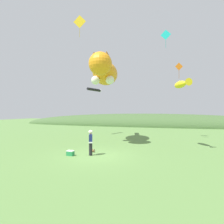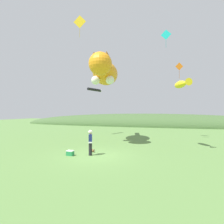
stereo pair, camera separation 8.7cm
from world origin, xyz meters
name	(u,v)px [view 2 (the right image)]	position (x,y,z in m)	size (l,w,h in m)	color
ground_plane	(95,156)	(0.00, 0.00, 0.00)	(120.00, 120.00, 0.00)	#5B8442
distant_hill_ridge	(144,126)	(0.00, 28.74, 0.00)	(63.47, 10.18, 5.52)	#426033
festival_attendant	(90,142)	(-0.36, -0.04, 0.95)	(0.40, 0.49, 1.77)	black
kite_spool	(93,151)	(-0.57, 0.92, 0.12)	(0.15, 0.23, 0.23)	olive
picnic_cooler	(70,153)	(-1.71, -0.50, 0.18)	(0.51, 0.37, 0.36)	#268C4C
kite_giant_cat	(104,73)	(-1.33, 5.64, 7.19)	(3.45, 9.08, 2.78)	orange
kite_fish_windsock	(182,84)	(6.04, 4.40, 5.45)	(1.44, 2.34, 0.70)	yellow
kite_tube_streamer	(95,90)	(-4.51, 10.55, 6.13)	(1.22, 2.47, 0.44)	black
kite_diamond_orange	(179,67)	(6.18, 9.12, 8.09)	(0.83, 0.28, 1.77)	orange
kite_diamond_gold	(80,22)	(-3.30, 3.96, 11.92)	(1.26, 0.22, 2.17)	yellow
kite_diamond_teal	(166,35)	(4.79, 8.85, 11.67)	(1.13, 0.07, 2.03)	#19BFBF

